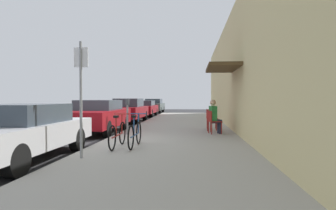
{
  "coord_description": "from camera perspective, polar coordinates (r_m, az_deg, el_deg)",
  "views": [
    {
      "loc": [
        2.9,
        -8.78,
        1.45
      ],
      "look_at": [
        1.7,
        4.54,
        1.15
      ],
      "focal_mm": 30.6,
      "sensor_mm": 36.0,
      "label": 1
    }
  ],
  "objects": [
    {
      "name": "bicycle_0",
      "position": [
        7.94,
        -10.0,
        -5.76
      ],
      "size": [
        0.46,
        1.71,
        0.9
      ],
      "color": "black",
      "rests_on": "sidewalk_slab"
    },
    {
      "name": "seated_patron_0",
      "position": [
        10.95,
        9.24,
        -2.05
      ],
      "size": [
        0.49,
        0.44,
        1.29
      ],
      "color": "#232838",
      "rests_on": "sidewalk_slab"
    },
    {
      "name": "cafe_chair_0",
      "position": [
        10.94,
        8.94,
        -3.06
      ],
      "size": [
        0.54,
        0.54,
        0.87
      ],
      "color": "maroon",
      "rests_on": "sidewalk_slab"
    },
    {
      "name": "building_facade",
      "position": [
        10.98,
        14.36,
        7.29
      ],
      "size": [
        1.4,
        32.0,
        5.22
      ],
      "color": "beige",
      "rests_on": "ground_plane"
    },
    {
      "name": "parking_meter",
      "position": [
        10.72,
        -8.09,
        -1.74
      ],
      "size": [
        0.12,
        0.1,
        1.32
      ],
      "color": "slate",
      "rests_on": "sidewalk_slab"
    },
    {
      "name": "parked_car_0",
      "position": [
        7.49,
        -27.29,
        -4.66
      ],
      "size": [
        1.8,
        4.4,
        1.32
      ],
      "color": "#B7B7BC",
      "rests_on": "ground_plane"
    },
    {
      "name": "sidewalk_slab",
      "position": [
        10.89,
        1.68,
        -6.05
      ],
      "size": [
        4.5,
        32.0,
        0.12
      ],
      "primitive_type": "cube",
      "color": "#9E9B93",
      "rests_on": "ground_plane"
    },
    {
      "name": "parked_car_3",
      "position": [
        23.12,
        -4.83,
        -0.61
      ],
      "size": [
        1.8,
        4.4,
        1.29
      ],
      "color": "maroon",
      "rests_on": "ground_plane"
    },
    {
      "name": "cafe_chair_2",
      "position": [
        12.56,
        8.44,
        -2.5
      ],
      "size": [
        0.49,
        0.49,
        0.87
      ],
      "color": "maroon",
      "rests_on": "sidewalk_slab"
    },
    {
      "name": "street_sign",
      "position": [
        6.66,
        -16.95,
        2.85
      ],
      "size": [
        0.32,
        0.06,
        2.6
      ],
      "color": "gray",
      "rests_on": "sidewalk_slab"
    },
    {
      "name": "parked_car_1",
      "position": [
        12.39,
        -13.72,
        -2.08
      ],
      "size": [
        1.8,
        4.4,
        1.39
      ],
      "color": "maroon",
      "rests_on": "ground_plane"
    },
    {
      "name": "ground_plane",
      "position": [
        9.36,
        -13.1,
        -7.66
      ],
      "size": [
        60.0,
        60.0,
        0.0
      ],
      "primitive_type": "plane",
      "color": "#2D2D30"
    },
    {
      "name": "parked_car_2",
      "position": [
        17.77,
        -7.88,
        -0.99
      ],
      "size": [
        1.8,
        4.4,
        1.45
      ],
      "color": "maroon",
      "rests_on": "ground_plane"
    },
    {
      "name": "parked_car_4",
      "position": [
        28.77,
        -2.86,
        -0.12
      ],
      "size": [
        1.8,
        4.4,
        1.42
      ],
      "color": "#47514C",
      "rests_on": "ground_plane"
    },
    {
      "name": "bicycle_1",
      "position": [
        7.97,
        -6.57,
        -5.72
      ],
      "size": [
        0.46,
        1.71,
        0.9
      ],
      "color": "black",
      "rests_on": "sidewalk_slab"
    },
    {
      "name": "cafe_chair_1",
      "position": [
        11.69,
        8.69,
        -2.78
      ],
      "size": [
        0.54,
        0.54,
        0.87
      ],
      "color": "maroon",
      "rests_on": "sidewalk_slab"
    }
  ]
}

